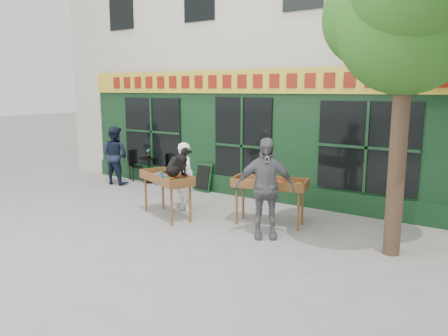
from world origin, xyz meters
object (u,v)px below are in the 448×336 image
(book_cart_right, at_px, (270,186))
(bistro_table, at_px, (149,165))
(man_right, at_px, (265,188))
(woman, at_px, (185,177))
(book_cart_center, at_px, (167,181))
(man_left, at_px, (115,155))
(dog, at_px, (177,161))

(book_cart_right, distance_m, bistro_table, 5.30)
(man_right, bearing_deg, woman, 132.05)
(book_cart_center, relative_size, man_left, 0.94)
(woman, distance_m, man_right, 2.53)
(man_right, relative_size, bistro_table, 2.53)
(dog, xyz_separation_m, bistro_table, (-3.23, 2.46, -0.75))
(book_cart_center, distance_m, man_right, 2.45)
(man_right, bearing_deg, dog, 148.46)
(man_right, bearing_deg, bistro_table, 122.16)
(bistro_table, distance_m, man_left, 1.03)
(book_cart_right, relative_size, man_left, 0.93)
(bistro_table, bearing_deg, dog, -37.25)
(man_left, bearing_deg, man_right, 154.58)
(book_cart_center, height_order, bistro_table, book_cart_center)
(man_right, xyz_separation_m, bistro_table, (-5.33, 2.38, -0.42))
(woman, height_order, book_cart_right, woman)
(man_left, bearing_deg, book_cart_right, 160.92)
(dog, relative_size, book_cart_right, 0.37)
(book_cart_right, relative_size, bistro_table, 2.11)
(book_cart_right, bearing_deg, man_right, -82.03)
(dog, relative_size, man_left, 0.35)
(book_cart_center, relative_size, bistro_table, 2.14)
(dog, xyz_separation_m, man_left, (-3.93, 1.77, -0.43))
(book_cart_center, relative_size, dog, 2.70)
(bistro_table, bearing_deg, man_right, -24.01)
(dog, height_order, book_cart_right, dog)
(book_cart_center, relative_size, woman, 1.01)
(book_cart_center, height_order, man_right, man_right)
(woman, xyz_separation_m, bistro_table, (-2.88, 1.76, -0.26))
(bistro_table, bearing_deg, book_cart_right, -17.90)
(woman, distance_m, bistro_table, 3.39)
(book_cart_center, xyz_separation_m, book_cart_right, (2.15, 0.78, 0.00))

